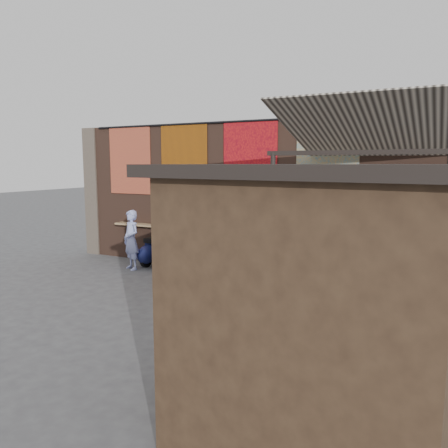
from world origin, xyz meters
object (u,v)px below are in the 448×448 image
diner_right (167,238)px  shopper_grey (425,285)px  scooter_stool_3 (207,259)px  scooter_stool_5 (250,264)px  scooter_stool_2 (188,258)px  scooter_stool_4 (228,263)px  scooter_stool_7 (297,268)px  market_stall (314,316)px  shopper_tan (347,267)px  shelf_box (257,228)px  scooter_stool_1 (168,254)px  shopper_navy (360,276)px  diner_left (131,240)px  scooter_stool_8 (325,271)px  scooter_stool_6 (275,267)px  scooter_stool_0 (151,252)px

diner_right → shopper_grey: 6.99m
scooter_stool_3 → scooter_stool_5: size_ratio=0.99×
scooter_stool_2 → scooter_stool_4: (1.25, -0.05, -0.01)m
diner_right → scooter_stool_7: bearing=-10.7°
scooter_stool_5 → diner_right: (-2.53, 0.00, 0.46)m
market_stall → shopper_tan: bearing=102.8°
shelf_box → scooter_stool_1: shelf_box is taller
scooter_stool_7 → shopper_navy: bearing=-45.7°
diner_left → market_stall: (6.52, -5.19, 0.56)m
shelf_box → diner_right: size_ratio=0.34×
scooter_stool_7 → scooter_stool_8: scooter_stool_7 is taller
shopper_navy → scooter_stool_5: bearing=-40.2°
shelf_box → scooter_stool_6: size_ratio=0.73×
scooter_stool_6 → scooter_stool_8: scooter_stool_8 is taller
scooter_stool_3 → scooter_stool_8: size_ratio=0.92×
scooter_stool_4 → shelf_box: bearing=25.6°
scooter_stool_7 → shopper_tan: size_ratio=0.55×
shelf_box → scooter_stool_0: (-3.15, -0.27, -0.86)m
scooter_stool_6 → shopper_grey: bearing=-31.7°
scooter_stool_1 → diner_left: bearing=-146.0°
diner_left → shopper_navy: shopper_navy is taller
scooter_stool_1 → scooter_stool_0: bearing=174.2°
diner_right → shopper_tan: (5.14, -0.99, -0.05)m
scooter_stool_1 → scooter_stool_6: (3.15, 0.02, -0.02)m
scooter_stool_5 → shopper_navy: size_ratio=0.46×
scooter_stool_3 → scooter_stool_7: size_ratio=0.91×
scooter_stool_5 → scooter_stool_8: 1.91m
scooter_stool_7 → diner_left: size_ratio=0.52×
scooter_stool_8 → shelf_box: bearing=171.7°
scooter_stool_1 → scooter_stool_5: size_ratio=1.05×
scooter_stool_6 → scooter_stool_8: bearing=2.3°
scooter_stool_8 → shopper_tan: 1.29m
scooter_stool_1 → scooter_stool_3: bearing=2.2°
shopper_tan → diner_right: bearing=144.6°
scooter_stool_3 → market_stall: (4.49, -5.80, 1.01)m
scooter_stool_7 → shopper_navy: size_ratio=0.51×
scooter_stool_1 → market_stall: size_ratio=0.30×
diner_left → shopper_navy: bearing=12.0°
scooter_stool_1 → market_stall: market_stall is taller
scooter_stool_5 → shelf_box: bearing=77.8°
scooter_stool_1 → scooter_stool_7: 3.71m
shelf_box → scooter_stool_4: (-0.67, -0.32, -0.92)m
shelf_box → shopper_tan: size_ratio=0.37×
scooter_stool_3 → scooter_stool_4: scooter_stool_3 is taller
scooter_stool_4 → diner_left: size_ratio=0.43×
shopper_navy → scooter_stool_7: bearing=-54.7°
scooter_stool_3 → scooter_stool_2: bearing=178.0°
scooter_stool_5 → market_stall: 6.71m
scooter_stool_0 → scooter_stool_8: 4.99m
shopper_grey → market_stall: (-0.89, -3.66, 0.50)m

